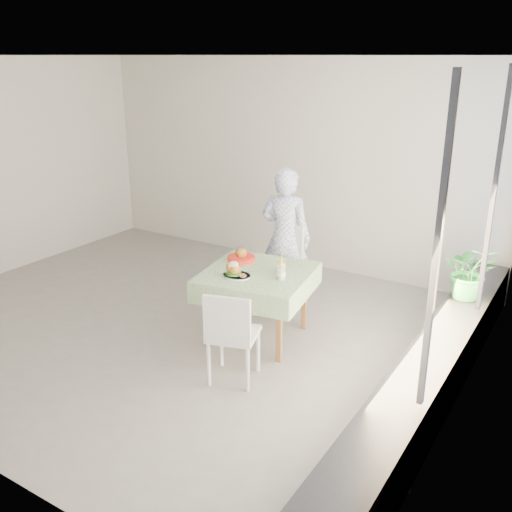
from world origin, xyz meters
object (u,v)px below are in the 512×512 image
Objects in this scene: juice_cup_orange at (281,266)px; diner at (286,237)px; chair_near at (233,352)px; cafe_table at (258,297)px; main_dish at (235,271)px; chair_far at (276,283)px; potted_plant at (470,272)px.

diner is at bearing 116.49° from juice_cup_orange.
cafe_table is at bearing 106.92° from chair_near.
chair_near reaches higher than cafe_table.
cafe_table is 4.05× the size of main_dish.
chair_far is 0.92m from juice_cup_orange.
main_dish is (0.09, -1.17, -0.03)m from diner.
potted_plant is (1.96, 1.25, -0.01)m from main_dish.
juice_cup_orange is at bearing 30.85° from cafe_table.
chair_far is 0.54m from diner.
diner is at bearing -177.86° from potted_plant.
cafe_table is 2.13m from potted_plant.
potted_plant reaches higher than juice_cup_orange.
juice_cup_orange is at bearing 92.57° from chair_near.
main_dish is 1.14× the size of juice_cup_orange.
main_dish is (0.10, -0.99, 0.49)m from chair_far.
cafe_table is at bearing -151.01° from potted_plant.
juice_cup_orange is (0.43, -0.65, 0.50)m from chair_far.
juice_cup_orange is (0.32, 0.35, 0.01)m from main_dish.
main_dish reaches higher than chair_near.
main_dish is at bearing -132.96° from juice_cup_orange.
juice_cup_orange reaches higher than main_dish.
cafe_table is at bearing -149.15° from juice_cup_orange.
chair_far is at bearing 96.01° from main_dish.
chair_far is 3.79× the size of juice_cup_orange.
potted_plant reaches higher than main_dish.
juice_cup_orange reaches higher than chair_far.
potted_plant reaches higher than cafe_table.
juice_cup_orange is at bearing -56.47° from chair_far.
chair_near is at bearing -73.38° from chair_far.
potted_plant is at bearing 48.86° from chair_near.
main_dish is at bearing -83.99° from chair_far.
chair_near is (0.47, -1.57, -0.03)m from chair_far.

